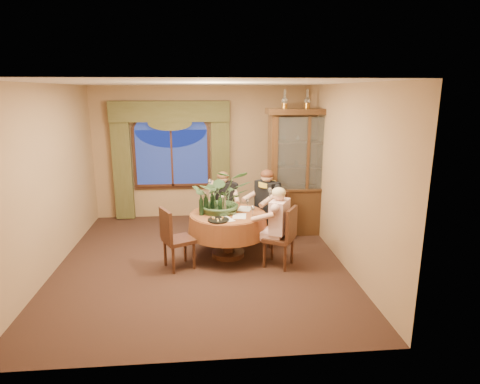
{
  "coord_description": "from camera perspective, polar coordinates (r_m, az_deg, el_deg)",
  "views": [
    {
      "loc": [
        0.09,
        -6.08,
        2.69
      ],
      "look_at": [
        0.65,
        0.18,
        1.1
      ],
      "focal_mm": 30.0,
      "sensor_mm": 36.0,
      "label": 1
    }
  ],
  "objects": [
    {
      "name": "person_scarf",
      "position": [
        7.17,
        3.91,
        -2.1
      ],
      "size": [
        0.65,
        0.66,
        1.36
      ],
      "primitive_type": null,
      "rotation": [
        0.0,
        0.0,
        -4.08
      ],
      "color": "black",
      "rests_on": "floor"
    },
    {
      "name": "wine_bottle_1",
      "position": [
        6.61,
        -4.96,
        -1.44
      ],
      "size": [
        0.07,
        0.07,
        0.33
      ],
      "primitive_type": "cylinder",
      "color": "tan",
      "rests_on": "dining_table"
    },
    {
      "name": "tasting_paper_1",
      "position": [
        6.78,
        0.68,
        -2.39
      ],
      "size": [
        0.29,
        0.35,
        0.0
      ],
      "primitive_type": "cube",
      "rotation": [
        0.0,
        0.0,
        -0.3
      ],
      "color": "white",
      "rests_on": "dining_table"
    },
    {
      "name": "ceiling",
      "position": [
        6.08,
        -6.17,
        15.15
      ],
      "size": [
        5.0,
        5.0,
        0.0
      ],
      "primitive_type": "plane",
      "rotation": [
        3.14,
        0.0,
        0.0
      ],
      "color": "white",
      "rests_on": "wall_back"
    },
    {
      "name": "stoneware_vase",
      "position": [
        6.6,
        -2.55,
        -1.7
      ],
      "size": [
        0.14,
        0.14,
        0.27
      ],
      "primitive_type": null,
      "color": "#A0826D",
      "rests_on": "dining_table"
    },
    {
      "name": "centerpiece_plant",
      "position": [
        6.51,
        -2.6,
        2.44
      ],
      "size": [
        0.96,
        1.06,
        0.83
      ],
      "primitive_type": "imported",
      "color": "#375630",
      "rests_on": "dining_table"
    },
    {
      "name": "floor",
      "position": [
        6.65,
        -5.53,
        -9.73
      ],
      "size": [
        5.0,
        5.0,
        0.0
      ],
      "primitive_type": "plane",
      "color": "black",
      "rests_on": "ground"
    },
    {
      "name": "wine_glass_person_back",
      "position": [
        6.96,
        -2.12,
        -1.24
      ],
      "size": [
        0.07,
        0.07,
        0.18
      ],
      "primitive_type": null,
      "color": "silver",
      "rests_on": "dining_table"
    },
    {
      "name": "olive_bowl",
      "position": [
        6.48,
        -1.39,
        -2.99
      ],
      "size": [
        0.17,
        0.17,
        0.05
      ],
      "primitive_type": "imported",
      "color": "#43542E",
      "rests_on": "dining_table"
    },
    {
      "name": "person_back",
      "position": [
        7.4,
        -2.42,
        -1.89
      ],
      "size": [
        0.48,
        0.44,
        1.28
      ],
      "primitive_type": null,
      "rotation": [
        0.0,
        0.0,
        -3.1
      ],
      "color": "black",
      "rests_on": "floor"
    },
    {
      "name": "chair_front_left",
      "position": [
        6.29,
        -8.69,
        -6.53
      ],
      "size": [
        0.56,
        0.56,
        0.96
      ],
      "primitive_type": "cube",
      "rotation": [
        0.0,
        0.0,
        -1.12
      ],
      "color": "black",
      "rests_on": "floor"
    },
    {
      "name": "wine_bottle_2",
      "position": [
        6.46,
        -2.81,
        -1.77
      ],
      "size": [
        0.07,
        0.07,
        0.33
      ],
      "primitive_type": "cylinder",
      "color": "black",
      "rests_on": "dining_table"
    },
    {
      "name": "drapery_left",
      "position": [
        8.77,
        -16.39,
        3.7
      ],
      "size": [
        0.38,
        0.14,
        2.32
      ],
      "primitive_type": "cube",
      "color": "#45441F",
      "rests_on": "floor"
    },
    {
      "name": "chair_back_right",
      "position": [
        7.23,
        4.43,
        -3.65
      ],
      "size": [
        0.58,
        0.58,
        0.96
      ],
      "primitive_type": "cube",
      "rotation": [
        0.0,
        0.0,
        -4.14
      ],
      "color": "black",
      "rests_on": "floor"
    },
    {
      "name": "wine_glass_person_pink",
      "position": [
        6.37,
        1.81,
        -2.69
      ],
      "size": [
        0.07,
        0.07,
        0.18
      ],
      "primitive_type": null,
      "color": "silver",
      "rests_on": "dining_table"
    },
    {
      "name": "cheese_platter",
      "position": [
        6.18,
        -3.09,
        -4.01
      ],
      "size": [
        0.33,
        0.33,
        0.02
      ],
      "primitive_type": "cylinder",
      "color": "black",
      "rests_on": "dining_table"
    },
    {
      "name": "wine_glass_person_scarf",
      "position": [
        6.81,
        1.09,
        -1.56
      ],
      "size": [
        0.07,
        0.07,
        0.18
      ],
      "primitive_type": null,
      "color": "silver",
      "rests_on": "dining_table"
    },
    {
      "name": "person_pink",
      "position": [
        6.29,
        5.59,
        -4.95
      ],
      "size": [
        0.58,
        0.6,
        1.27
      ],
      "primitive_type": null,
      "rotation": [
        0.0,
        0.0,
        1.07
      ],
      "color": "beige",
      "rests_on": "floor"
    },
    {
      "name": "tasting_paper_0",
      "position": [
        6.39,
        -0.09,
        -3.44
      ],
      "size": [
        0.25,
        0.32,
        0.0
      ],
      "primitive_type": "cube",
      "rotation": [
        0.0,
        0.0,
        -0.13
      ],
      "color": "white",
      "rests_on": "dining_table"
    },
    {
      "name": "drapery_right",
      "position": [
        8.6,
        -2.78,
        4.07
      ],
      "size": [
        0.38,
        0.14,
        2.32
      ],
      "primitive_type": "cube",
      "color": "#45441F",
      "rests_on": "floor"
    },
    {
      "name": "oil_lamp_center",
      "position": [
        7.56,
        9.55,
        12.93
      ],
      "size": [
        0.11,
        0.11,
        0.34
      ],
      "primitive_type": null,
      "color": "#A5722D",
      "rests_on": "china_cabinet"
    },
    {
      "name": "wall_back",
      "position": [
        8.68,
        -5.68,
        5.58
      ],
      "size": [
        4.5,
        0.0,
        4.5
      ],
      "primitive_type": "plane",
      "rotation": [
        1.57,
        0.0,
        0.0
      ],
      "color": "#967552",
      "rests_on": "ground"
    },
    {
      "name": "arched_transom",
      "position": [
        8.56,
        -9.88,
        9.9
      ],
      "size": [
        1.6,
        0.06,
        0.44
      ],
      "primitive_type": null,
      "color": "navy",
      "rests_on": "wall_back"
    },
    {
      "name": "swag_valance",
      "position": [
        8.47,
        -9.98,
        11.21
      ],
      "size": [
        2.45,
        0.16,
        0.42
      ],
      "primitive_type": null,
      "color": "#45441F",
      "rests_on": "wall_back"
    },
    {
      "name": "tasting_paper_2",
      "position": [
        6.24,
        -2.14,
        -3.89
      ],
      "size": [
        0.31,
        0.36,
        0.0
      ],
      "primitive_type": "cube",
      "rotation": [
        0.0,
        0.0,
        0.42
      ],
      "color": "white",
      "rests_on": "dining_table"
    },
    {
      "name": "china_cabinet",
      "position": [
        7.7,
        9.13,
        2.78
      ],
      "size": [
        1.47,
        0.58,
        2.38
      ],
      "primitive_type": "cube",
      "color": "#331E10",
      "rests_on": "floor"
    },
    {
      "name": "chair_back",
      "position": [
        7.44,
        -2.41,
        -3.1
      ],
      "size": [
        0.44,
        0.44,
        0.96
      ],
      "primitive_type": "cube",
      "rotation": [
        0.0,
        0.0,
        -3.1
      ],
      "color": "black",
      "rests_on": "floor"
    },
    {
      "name": "dining_table",
      "position": [
        6.68,
        -1.72,
        -6.07
      ],
      "size": [
        1.7,
        1.7,
        0.75
      ],
      "primitive_type": "cylinder",
      "rotation": [
        0.0,
        0.0,
        -0.36
      ],
      "color": "maroon",
      "rests_on": "floor"
    },
    {
      "name": "window",
      "position": [
        8.65,
        -9.66,
        4.75
      ],
      "size": [
        1.62,
        0.1,
        1.32
      ],
      "primitive_type": null,
      "color": "navy",
      "rests_on": "wall_back"
    },
    {
      "name": "wall_right",
      "position": [
        6.58,
        14.17,
        2.46
      ],
      "size": [
        0.0,
        5.0,
        5.0
      ],
      "primitive_type": "plane",
      "rotation": [
        1.57,
        0.0,
        -1.57
      ],
      "color": "#967552",
      "rests_on": "ground"
    },
    {
      "name": "oil_lamp_right",
      "position": [
        7.67,
        12.62,
        12.8
      ],
      "size": [
        0.11,
        0.11,
        0.34
      ],
      "primitive_type": null,
      "color": "#A5722D",
      "rests_on": "china_cabinet"
    },
    {
      "name": "wine_bottle_3",
      "position": [
        6.66,
        -3.97,
        -1.3
      ],
      "size": [
        0.07,
        0.07,
        0.33
      ],
      "primitive_type": "cylinder",
      "color": "black",
      "rests_on": "dining_table"
    },
    {
      "name": "chair_right",
      "position": [
        6.32,
        5.53,
        -6.35
      ],
      "size": [
        0.57,
        0.57,
        0.96
      ],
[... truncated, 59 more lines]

